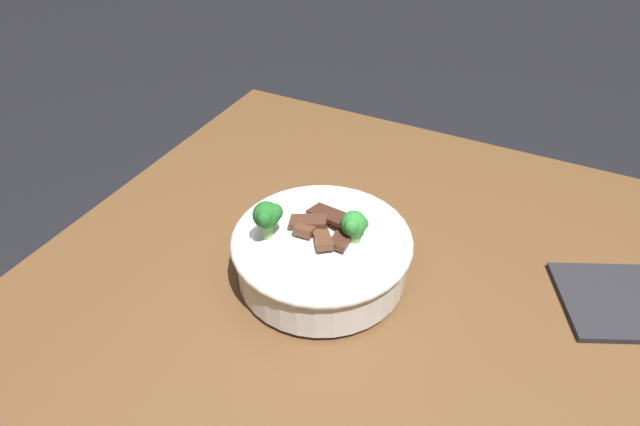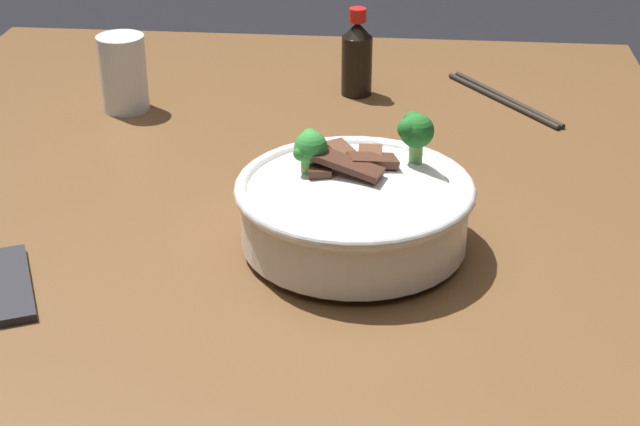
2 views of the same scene
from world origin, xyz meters
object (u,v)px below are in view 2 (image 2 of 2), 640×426
rice_bowl (355,203)px  drinking_glass (124,77)px  soy_sauce_bottle (357,57)px  chopsticks_pair (504,99)px

rice_bowl → drinking_glass: 0.46m
soy_sauce_bottle → drinking_glass: bearing=105.7°
chopsticks_pair → soy_sauce_bottle: soy_sauce_bottle is taller
rice_bowl → chopsticks_pair: size_ratio=1.21×
rice_bowl → soy_sauce_bottle: rice_bowl is taller
rice_bowl → soy_sauce_bottle: size_ratio=1.94×
drinking_glass → soy_sauce_bottle: 0.31m
rice_bowl → chopsticks_pair: 0.45m
drinking_glass → soy_sauce_bottle: bearing=-74.3°
drinking_glass → soy_sauce_bottle: (0.08, -0.30, 0.01)m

